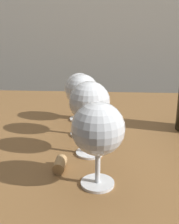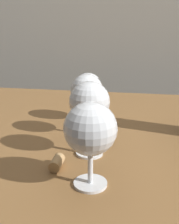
# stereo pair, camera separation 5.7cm
# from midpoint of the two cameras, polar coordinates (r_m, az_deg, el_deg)

# --- Properties ---
(dining_table) EXTENTS (1.22, 0.79, 0.72)m
(dining_table) POSITION_cam_midpoint_polar(r_m,az_deg,el_deg) (0.79, 9.18, -10.18)
(dining_table) COLOR brown
(dining_table) RESTS_ON ground_plane
(wine_glass_merlot) EXTENTS (0.09, 0.09, 0.15)m
(wine_glass_merlot) POSITION_cam_midpoint_polar(r_m,az_deg,el_deg) (0.45, 3.77, -3.86)
(wine_glass_merlot) COLOR white
(wine_glass_merlot) RESTS_ON dining_table
(wine_glass_empty) EXTENTS (0.08, 0.08, 0.16)m
(wine_glass_empty) POSITION_cam_midpoint_polar(r_m,az_deg,el_deg) (0.56, 2.89, 1.69)
(wine_glass_empty) COLOR white
(wine_glass_empty) RESTS_ON dining_table
(wine_glass_white) EXTENTS (0.08, 0.08, 0.15)m
(wine_glass_white) POSITION_cam_midpoint_polar(r_m,az_deg,el_deg) (0.66, 1.88, 4.09)
(wine_glass_white) COLOR white
(wine_glass_white) RESTS_ON dining_table
(wine_glass_port) EXTENTS (0.08, 0.08, 0.13)m
(wine_glass_port) POSITION_cam_midpoint_polar(r_m,az_deg,el_deg) (0.78, 1.75, 4.67)
(wine_glass_port) COLOR white
(wine_glass_port) RESTS_ON dining_table
(cork) EXTENTS (0.02, 0.04, 0.02)m
(cork) POSITION_cam_midpoint_polar(r_m,az_deg,el_deg) (0.54, -3.66, -10.32)
(cork) COLOR tan
(cork) RESTS_ON dining_table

